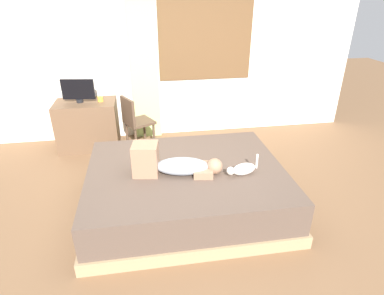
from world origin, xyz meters
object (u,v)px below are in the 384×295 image
person_lying (173,164)px  chair_by_desk (135,120)px  cat (242,169)px  cup (100,99)px  bed (186,188)px  tv_monitor (78,90)px  desk (88,125)px

person_lying → chair_by_desk: (-0.40, 1.61, -0.11)m
person_lying → cat: 0.73m
person_lying → cat: person_lying is taller
cat → cup: 2.58m
cup → chair_by_desk: chair_by_desk is taller
bed → cup: size_ratio=26.95×
cat → chair_by_desk: chair_by_desk is taller
person_lying → tv_monitor: size_ratio=1.97×
tv_monitor → cat: bearing=-46.6°
cat → cup: bearing=128.6°
chair_by_desk → cat: bearing=-57.6°
person_lying → cup: size_ratio=11.63×
desk → chair_by_desk: size_ratio=1.05×
desk → chair_by_desk: chair_by_desk is taller
tv_monitor → cup: tv_monitor is taller
bed → tv_monitor: (-1.34, 1.79, 0.67)m
cat → desk: desk is taller
person_lying → desk: (-1.13, 1.87, -0.24)m
desk → cup: bearing=-1.0°
cup → tv_monitor: bearing=179.2°
bed → person_lying: person_lying is taller
desk → chair_by_desk: 0.79m
bed → chair_by_desk: chair_by_desk is taller
cat → tv_monitor: 2.80m
cat → cup: size_ratio=4.37×
person_lying → cup: person_lying is taller
bed → tv_monitor: 2.34m
bed → tv_monitor: bearing=126.8°
person_lying → cup: bearing=115.6°
tv_monitor → bed: bearing=-53.2°
tv_monitor → cup: size_ratio=5.91×
bed → chair_by_desk: (-0.55, 1.53, 0.26)m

